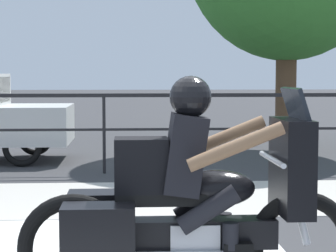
{
  "coord_description": "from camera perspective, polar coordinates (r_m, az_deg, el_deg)",
  "views": [
    {
      "loc": [
        0.38,
        -4.88,
        1.59
      ],
      "look_at": [
        0.71,
        0.43,
        1.17
      ],
      "focal_mm": 70.0,
      "sensor_mm": 36.0,
      "label": 1
    }
  ],
  "objects": [
    {
      "name": "sidewalk_band",
      "position": [
        8.44,
        -6.08,
        -6.3
      ],
      "size": [
        44.0,
        2.4,
        0.01
      ],
      "primitive_type": "cube",
      "color": "#B7B2A8",
      "rests_on": "ground"
    },
    {
      "name": "fence_railing",
      "position": [
        10.45,
        -5.6,
        1.33
      ],
      "size": [
        36.0,
        0.05,
        1.28
      ],
      "color": "black",
      "rests_on": "ground"
    },
    {
      "name": "motorcycle",
      "position": [
        4.57,
        1.78,
        -6.56
      ],
      "size": [
        2.37,
        0.76,
        1.58
      ],
      "rotation": [
        0.0,
        0.0,
        -0.07
      ],
      "color": "black",
      "rests_on": "ground"
    }
  ]
}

